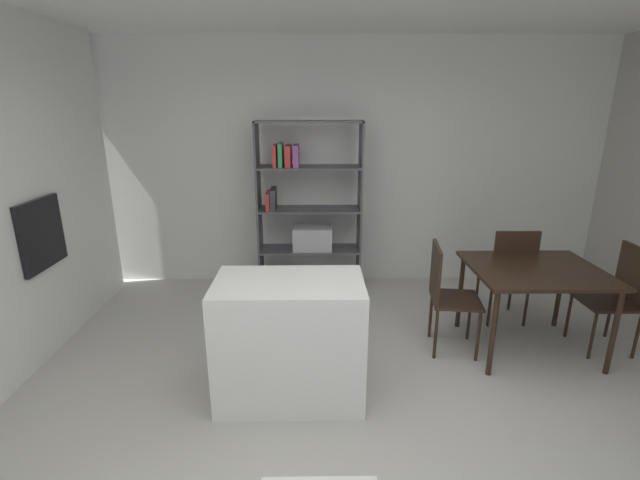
{
  "coord_description": "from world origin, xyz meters",
  "views": [
    {
      "loc": [
        -0.21,
        -2.5,
        2.11
      ],
      "look_at": [
        -0.17,
        0.38,
        1.22
      ],
      "focal_mm": 25.0,
      "sensor_mm": 36.0,
      "label": 1
    }
  ],
  "objects_px": {
    "built_in_oven": "(41,234)",
    "dining_chair_island_side": "(445,289)",
    "dining_chair_far": "(509,269)",
    "kitchen_island": "(290,339)",
    "dining_table": "(535,276)",
    "dining_chair_window_side": "(620,291)",
    "open_bookshelf": "(305,213)"
  },
  "relations": [
    {
      "from": "dining_table",
      "to": "dining_chair_window_side",
      "type": "bearing_deg",
      "value": -0.02
    },
    {
      "from": "dining_table",
      "to": "built_in_oven",
      "type": "bearing_deg",
      "value": 179.19
    },
    {
      "from": "kitchen_island",
      "to": "built_in_oven",
      "type": "bearing_deg",
      "value": 161.75
    },
    {
      "from": "open_bookshelf",
      "to": "dining_table",
      "type": "relative_size",
      "value": 1.78
    },
    {
      "from": "dining_table",
      "to": "dining_chair_window_side",
      "type": "height_order",
      "value": "dining_chair_window_side"
    },
    {
      "from": "built_in_oven",
      "to": "kitchen_island",
      "type": "bearing_deg",
      "value": -18.25
    },
    {
      "from": "dining_chair_far",
      "to": "dining_chair_window_side",
      "type": "bearing_deg",
      "value": 148.3
    },
    {
      "from": "kitchen_island",
      "to": "dining_chair_island_side",
      "type": "height_order",
      "value": "dining_chair_island_side"
    },
    {
      "from": "built_in_oven",
      "to": "dining_chair_window_side",
      "type": "bearing_deg",
      "value": -0.69
    },
    {
      "from": "kitchen_island",
      "to": "dining_table",
      "type": "bearing_deg",
      "value": 16.94
    },
    {
      "from": "dining_chair_island_side",
      "to": "dining_chair_far",
      "type": "relative_size",
      "value": 0.98
    },
    {
      "from": "dining_chair_far",
      "to": "kitchen_island",
      "type": "bearing_deg",
      "value": 29.03
    },
    {
      "from": "dining_chair_island_side",
      "to": "dining_chair_window_side",
      "type": "bearing_deg",
      "value": -82.91
    },
    {
      "from": "built_in_oven",
      "to": "dining_chair_island_side",
      "type": "height_order",
      "value": "built_in_oven"
    },
    {
      "from": "dining_chair_island_side",
      "to": "open_bookshelf",
      "type": "bearing_deg",
      "value": 50.28
    },
    {
      "from": "dining_chair_window_side",
      "to": "dining_chair_island_side",
      "type": "bearing_deg",
      "value": -90.33
    },
    {
      "from": "dining_chair_island_side",
      "to": "dining_chair_window_side",
      "type": "distance_m",
      "value": 1.52
    },
    {
      "from": "open_bookshelf",
      "to": "dining_chair_window_side",
      "type": "xyz_separation_m",
      "value": [
        2.76,
        -1.35,
        -0.37
      ]
    },
    {
      "from": "kitchen_island",
      "to": "dining_chair_far",
      "type": "bearing_deg",
      "value": 28.35
    },
    {
      "from": "kitchen_island",
      "to": "dining_chair_far",
      "type": "distance_m",
      "value": 2.36
    },
    {
      "from": "open_bookshelf",
      "to": "dining_chair_island_side",
      "type": "height_order",
      "value": "open_bookshelf"
    },
    {
      "from": "dining_table",
      "to": "dining_chair_island_side",
      "type": "bearing_deg",
      "value": 179.04
    },
    {
      "from": "dining_table",
      "to": "dining_chair_window_side",
      "type": "relative_size",
      "value": 1.15
    },
    {
      "from": "kitchen_island",
      "to": "dining_chair_island_side",
      "type": "relative_size",
      "value": 1.11
    },
    {
      "from": "kitchen_island",
      "to": "open_bookshelf",
      "type": "distance_m",
      "value": 2.04
    },
    {
      "from": "built_in_oven",
      "to": "dining_table",
      "type": "relative_size",
      "value": 0.54
    },
    {
      "from": "kitchen_island",
      "to": "open_bookshelf",
      "type": "height_order",
      "value": "open_bookshelf"
    },
    {
      "from": "dining_table",
      "to": "dining_chair_far",
      "type": "relative_size",
      "value": 1.11
    },
    {
      "from": "built_in_oven",
      "to": "dining_table",
      "type": "xyz_separation_m",
      "value": [
        4.17,
        -0.06,
        -0.38
      ]
    },
    {
      "from": "built_in_oven",
      "to": "dining_chair_window_side",
      "type": "height_order",
      "value": "built_in_oven"
    },
    {
      "from": "dining_table",
      "to": "kitchen_island",
      "type": "bearing_deg",
      "value": -163.06
    },
    {
      "from": "built_in_oven",
      "to": "dining_chair_island_side",
      "type": "bearing_deg",
      "value": -0.78
    }
  ]
}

